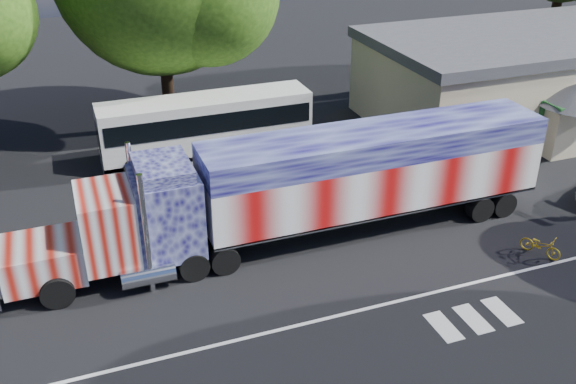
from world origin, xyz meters
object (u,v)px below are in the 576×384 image
object	(u,v)px
coach_bus	(206,126)
bicycle	(541,246)
woman	(155,258)
semi_truck	(313,185)

from	to	relation	value
coach_bus	bicycle	bearing A→B (deg)	-54.49
bicycle	woman	bearing A→B (deg)	138.32
semi_truck	woman	xyz separation A→B (m)	(-6.67, -0.72, -1.56)
bicycle	semi_truck	bearing A→B (deg)	123.79
coach_bus	bicycle	xyz separation A→B (m)	(10.16, -14.24, -1.24)
semi_truck	bicycle	world-z (taller)	semi_truck
coach_bus	woman	xyz separation A→B (m)	(-4.64, -10.52, -0.76)
semi_truck	coach_bus	world-z (taller)	semi_truck
coach_bus	bicycle	distance (m)	17.54
woman	bicycle	distance (m)	15.27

